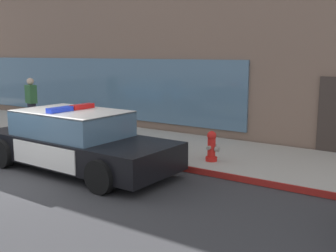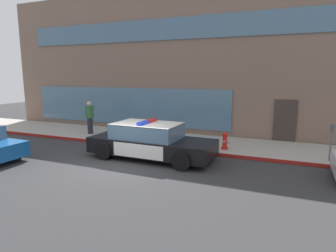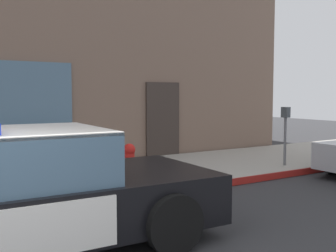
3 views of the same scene
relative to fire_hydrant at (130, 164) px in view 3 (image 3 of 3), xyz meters
name	(u,v)px [view 3 (image 3 of 3)]	position (x,y,z in m)	size (l,w,h in m)	color
fire_hydrant	(130,164)	(0.00, 0.00, 0.00)	(0.34, 0.39, 0.73)	red
parking_meter	(285,125)	(3.85, -0.20, 0.58)	(0.12, 0.18, 1.34)	slate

